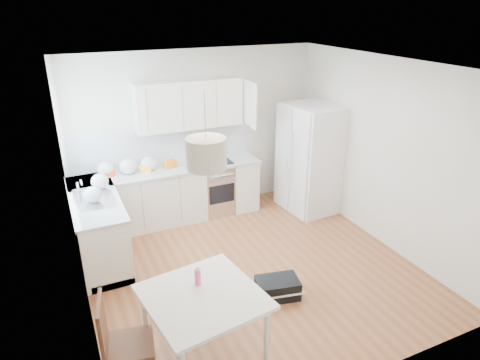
# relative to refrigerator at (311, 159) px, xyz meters

# --- Properties ---
(floor) EXTENTS (4.20, 4.20, 0.00)m
(floor) POSITION_rel_refrigerator_xyz_m (-1.72, -1.24, -0.91)
(floor) COLOR brown
(floor) RESTS_ON ground
(ceiling) EXTENTS (4.20, 4.20, 0.00)m
(ceiling) POSITION_rel_refrigerator_xyz_m (-1.72, -1.24, 1.79)
(ceiling) COLOR white
(ceiling) RESTS_ON wall_back
(wall_back) EXTENTS (4.20, 0.00, 4.20)m
(wall_back) POSITION_rel_refrigerator_xyz_m (-1.72, 0.86, 0.44)
(wall_back) COLOR beige
(wall_back) RESTS_ON floor
(wall_left) EXTENTS (0.00, 4.20, 4.20)m
(wall_left) POSITION_rel_refrigerator_xyz_m (-3.82, -1.24, 0.44)
(wall_left) COLOR beige
(wall_left) RESTS_ON floor
(wall_right) EXTENTS (0.00, 4.20, 4.20)m
(wall_right) POSITION_rel_refrigerator_xyz_m (0.38, -1.24, 0.44)
(wall_right) COLOR beige
(wall_right) RESTS_ON floor
(window_glassblock) EXTENTS (0.02, 1.00, 1.00)m
(window_glassblock) POSITION_rel_refrigerator_xyz_m (-3.81, -0.09, 0.84)
(window_glassblock) COLOR #BFE0F9
(window_glassblock) RESTS_ON wall_left
(cabinets_back) EXTENTS (3.00, 0.60, 0.88)m
(cabinets_back) POSITION_rel_refrigerator_xyz_m (-2.32, 0.56, -0.47)
(cabinets_back) COLOR silver
(cabinets_back) RESTS_ON floor
(cabinets_left) EXTENTS (0.60, 1.80, 0.88)m
(cabinets_left) POSITION_rel_refrigerator_xyz_m (-3.52, -0.04, -0.47)
(cabinets_left) COLOR silver
(cabinets_left) RESTS_ON floor
(counter_back) EXTENTS (3.02, 0.64, 0.04)m
(counter_back) POSITION_rel_refrigerator_xyz_m (-2.32, 0.56, -0.01)
(counter_back) COLOR #AAACAF
(counter_back) RESTS_ON cabinets_back
(counter_left) EXTENTS (0.64, 1.82, 0.04)m
(counter_left) POSITION_rel_refrigerator_xyz_m (-3.52, -0.04, -0.01)
(counter_left) COLOR #AAACAF
(counter_left) RESTS_ON cabinets_left
(backsplash_back) EXTENTS (3.00, 0.01, 0.58)m
(backsplash_back) POSITION_rel_refrigerator_xyz_m (-2.32, 0.85, 0.30)
(backsplash_back) COLOR white
(backsplash_back) RESTS_ON wall_back
(backsplash_left) EXTENTS (0.01, 1.80, 0.58)m
(backsplash_left) POSITION_rel_refrigerator_xyz_m (-3.82, -0.04, 0.30)
(backsplash_left) COLOR white
(backsplash_left) RESTS_ON wall_left
(upper_cabinets) EXTENTS (1.70, 0.32, 0.75)m
(upper_cabinets) POSITION_rel_refrigerator_xyz_m (-1.87, 0.70, 0.96)
(upper_cabinets) COLOR silver
(upper_cabinets) RESTS_ON wall_back
(range_oven) EXTENTS (0.50, 0.61, 0.88)m
(range_oven) POSITION_rel_refrigerator_xyz_m (-1.52, 0.56, -0.47)
(range_oven) COLOR silver
(range_oven) RESTS_ON floor
(sink) EXTENTS (0.50, 0.80, 0.16)m
(sink) POSITION_rel_refrigerator_xyz_m (-3.52, -0.09, 0.00)
(sink) COLOR silver
(sink) RESTS_ON counter_left
(refrigerator) EXTENTS (0.94, 0.98, 1.83)m
(refrigerator) POSITION_rel_refrigerator_xyz_m (0.00, 0.00, 0.00)
(refrigerator) COLOR white
(refrigerator) RESTS_ON floor
(dining_table) EXTENTS (1.18, 1.18, 0.82)m
(dining_table) POSITION_rel_refrigerator_xyz_m (-2.86, -2.52, -0.19)
(dining_table) COLOR beige
(dining_table) RESTS_ON floor
(dining_chair) EXTENTS (0.49, 0.49, 1.01)m
(dining_chair) POSITION_rel_refrigerator_xyz_m (-3.57, -2.51, -0.41)
(dining_chair) COLOR #4B2516
(dining_chair) RESTS_ON floor
(drink_bottle) EXTENTS (0.08, 0.08, 0.21)m
(drink_bottle) POSITION_rel_refrigerator_xyz_m (-2.85, -2.35, 0.01)
(drink_bottle) COLOR #E84085
(drink_bottle) RESTS_ON dining_table
(gym_bag) EXTENTS (0.57, 0.44, 0.24)m
(gym_bag) POSITION_rel_refrigerator_xyz_m (-1.69, -1.92, -0.79)
(gym_bag) COLOR black
(gym_bag) RESTS_ON floor
(pendant_lamp) EXTENTS (0.41, 0.41, 0.27)m
(pendant_lamp) POSITION_rel_refrigerator_xyz_m (-2.74, -2.41, 1.27)
(pendant_lamp) COLOR beige
(pendant_lamp) RESTS_ON ceiling
(grocery_bag_a) EXTENTS (0.24, 0.21, 0.22)m
(grocery_bag_a) POSITION_rel_refrigerator_xyz_m (-3.25, 0.63, 0.12)
(grocery_bag_a) COLOR silver
(grocery_bag_a) RESTS_ON counter_back
(grocery_bag_b) EXTENTS (0.27, 0.23, 0.24)m
(grocery_bag_b) POSITION_rel_refrigerator_xyz_m (-2.92, 0.58, 0.13)
(grocery_bag_b) COLOR silver
(grocery_bag_b) RESTS_ON counter_back
(grocery_bag_c) EXTENTS (0.25, 0.21, 0.23)m
(grocery_bag_c) POSITION_rel_refrigerator_xyz_m (-2.60, 0.59, 0.12)
(grocery_bag_c) COLOR silver
(grocery_bag_c) RESTS_ON counter_back
(grocery_bag_d) EXTENTS (0.24, 0.21, 0.22)m
(grocery_bag_d) POSITION_rel_refrigerator_xyz_m (-3.40, 0.20, 0.12)
(grocery_bag_d) COLOR silver
(grocery_bag_d) RESTS_ON counter_back
(grocery_bag_e) EXTENTS (0.24, 0.20, 0.22)m
(grocery_bag_e) POSITION_rel_refrigerator_xyz_m (-3.55, -0.22, 0.11)
(grocery_bag_e) COLOR silver
(grocery_bag_e) RESTS_ON counter_left
(snack_orange) EXTENTS (0.19, 0.14, 0.12)m
(snack_orange) POSITION_rel_refrigerator_xyz_m (-2.27, 0.57, 0.07)
(snack_orange) COLOR #D26112
(snack_orange) RESTS_ON counter_back
(snack_yellow) EXTENTS (0.21, 0.18, 0.12)m
(snack_yellow) POSITION_rel_refrigerator_xyz_m (-2.66, 0.56, 0.07)
(snack_yellow) COLOR #F6A926
(snack_yellow) RESTS_ON counter_back
(snack_red) EXTENTS (0.16, 0.11, 0.10)m
(snack_red) POSITION_rel_refrigerator_xyz_m (-3.20, 0.59, 0.06)
(snack_red) COLOR #B53716
(snack_red) RESTS_ON counter_back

